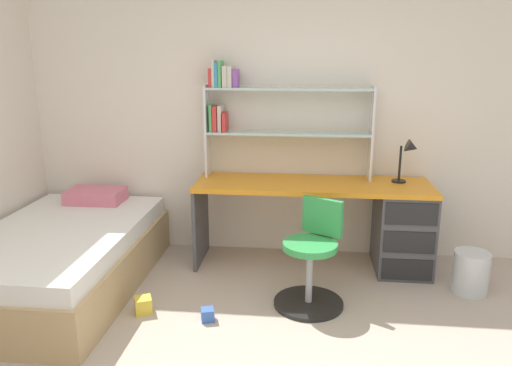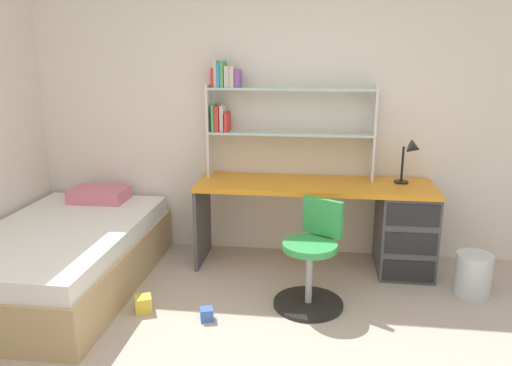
{
  "view_description": "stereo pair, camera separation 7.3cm",
  "coord_description": "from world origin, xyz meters",
  "px_view_note": "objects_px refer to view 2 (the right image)",
  "views": [
    {
      "loc": [
        0.23,
        -2.13,
        1.83
      ],
      "look_at": [
        -0.13,
        1.31,
        0.92
      ],
      "focal_mm": 34.5,
      "sensor_mm": 36.0,
      "label": 1
    },
    {
      "loc": [
        0.3,
        -2.12,
        1.83
      ],
      "look_at": [
        -0.13,
        1.31,
        0.92
      ],
      "focal_mm": 34.5,
      "sensor_mm": 36.0,
      "label": 2
    }
  ],
  "objects_px": {
    "desk_lamp": "(411,155)",
    "bed_platform": "(63,256)",
    "desk": "(377,222)",
    "toy_block_yellow_4": "(143,304)",
    "bookshelf_hutch": "(265,109)",
    "toy_block_blue_2": "(207,314)",
    "swivel_chair": "(311,266)",
    "waste_bin": "(473,274)"
  },
  "relations": [
    {
      "from": "desk_lamp",
      "to": "bed_platform",
      "type": "distance_m",
      "value": 2.97
    },
    {
      "from": "desk",
      "to": "toy_block_yellow_4",
      "type": "relative_size",
      "value": 17.23
    },
    {
      "from": "bookshelf_hutch",
      "to": "toy_block_blue_2",
      "type": "distance_m",
      "value": 1.82
    },
    {
      "from": "desk_lamp",
      "to": "bed_platform",
      "type": "height_order",
      "value": "desk_lamp"
    },
    {
      "from": "desk",
      "to": "bookshelf_hutch",
      "type": "distance_m",
      "value": 1.37
    },
    {
      "from": "swivel_chair",
      "to": "toy_block_blue_2",
      "type": "xyz_separation_m",
      "value": [
        -0.72,
        -0.33,
        -0.27
      ]
    },
    {
      "from": "toy_block_blue_2",
      "to": "toy_block_yellow_4",
      "type": "xyz_separation_m",
      "value": [
        -0.49,
        0.06,
        0.01
      ]
    },
    {
      "from": "desk",
      "to": "bed_platform",
      "type": "distance_m",
      "value": 2.62
    },
    {
      "from": "swivel_chair",
      "to": "toy_block_blue_2",
      "type": "bearing_deg",
      "value": -155.73
    },
    {
      "from": "swivel_chair",
      "to": "toy_block_yellow_4",
      "type": "xyz_separation_m",
      "value": [
        -1.21,
        -0.27,
        -0.25
      ]
    },
    {
      "from": "waste_bin",
      "to": "desk",
      "type": "bearing_deg",
      "value": 149.93
    },
    {
      "from": "swivel_chair",
      "to": "waste_bin",
      "type": "distance_m",
      "value": 1.29
    },
    {
      "from": "desk_lamp",
      "to": "swivel_chair",
      "type": "height_order",
      "value": "desk_lamp"
    },
    {
      "from": "bookshelf_hutch",
      "to": "waste_bin",
      "type": "xyz_separation_m",
      "value": [
        1.69,
        -0.6,
        -1.19
      ]
    },
    {
      "from": "bed_platform",
      "to": "toy_block_yellow_4",
      "type": "relative_size",
      "value": 16.8
    },
    {
      "from": "swivel_chair",
      "to": "waste_bin",
      "type": "relative_size",
      "value": 2.34
    },
    {
      "from": "toy_block_blue_2",
      "to": "toy_block_yellow_4",
      "type": "height_order",
      "value": "toy_block_yellow_4"
    },
    {
      "from": "bed_platform",
      "to": "waste_bin",
      "type": "bearing_deg",
      "value": 4.51
    },
    {
      "from": "bookshelf_hutch",
      "to": "swivel_chair",
      "type": "distance_m",
      "value": 1.45
    },
    {
      "from": "bookshelf_hutch",
      "to": "bed_platform",
      "type": "distance_m",
      "value": 2.07
    },
    {
      "from": "desk_lamp",
      "to": "desk",
      "type": "bearing_deg",
      "value": -164.9
    },
    {
      "from": "toy_block_yellow_4",
      "to": "bed_platform",
      "type": "bearing_deg",
      "value": 157.26
    },
    {
      "from": "bed_platform",
      "to": "toy_block_yellow_4",
      "type": "bearing_deg",
      "value": -22.74
    },
    {
      "from": "desk",
      "to": "waste_bin",
      "type": "height_order",
      "value": "desk"
    },
    {
      "from": "toy_block_blue_2",
      "to": "swivel_chair",
      "type": "bearing_deg",
      "value": 24.27
    },
    {
      "from": "bed_platform",
      "to": "toy_block_blue_2",
      "type": "xyz_separation_m",
      "value": [
        1.26,
        -0.38,
        -0.21
      ]
    },
    {
      "from": "desk",
      "to": "bed_platform",
      "type": "height_order",
      "value": "desk"
    },
    {
      "from": "toy_block_blue_2",
      "to": "bookshelf_hutch",
      "type": "bearing_deg",
      "value": 77.28
    },
    {
      "from": "bed_platform",
      "to": "toy_block_yellow_4",
      "type": "distance_m",
      "value": 0.86
    },
    {
      "from": "bookshelf_hutch",
      "to": "toy_block_blue_2",
      "type": "xyz_separation_m",
      "value": [
        -0.28,
        -1.23,
        -1.31
      ]
    },
    {
      "from": "bed_platform",
      "to": "waste_bin",
      "type": "distance_m",
      "value": 3.24
    },
    {
      "from": "desk_lamp",
      "to": "waste_bin",
      "type": "bearing_deg",
      "value": -46.56
    },
    {
      "from": "desk",
      "to": "swivel_chair",
      "type": "height_order",
      "value": "swivel_chair"
    },
    {
      "from": "waste_bin",
      "to": "toy_block_blue_2",
      "type": "bearing_deg",
      "value": -162.09
    },
    {
      "from": "desk",
      "to": "toy_block_blue_2",
      "type": "relative_size",
      "value": 22.67
    },
    {
      "from": "bookshelf_hutch",
      "to": "toy_block_yellow_4",
      "type": "relative_size",
      "value": 12.47
    },
    {
      "from": "desk_lamp",
      "to": "toy_block_yellow_4",
      "type": "height_order",
      "value": "desk_lamp"
    },
    {
      "from": "swivel_chair",
      "to": "desk",
      "type": "bearing_deg",
      "value": 52.61
    },
    {
      "from": "desk",
      "to": "waste_bin",
      "type": "distance_m",
      "value": 0.85
    },
    {
      "from": "bookshelf_hutch",
      "to": "waste_bin",
      "type": "height_order",
      "value": "bookshelf_hutch"
    },
    {
      "from": "bookshelf_hutch",
      "to": "bed_platform",
      "type": "height_order",
      "value": "bookshelf_hutch"
    },
    {
      "from": "bed_platform",
      "to": "waste_bin",
      "type": "xyz_separation_m",
      "value": [
        3.23,
        0.25,
        -0.08
      ]
    }
  ]
}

